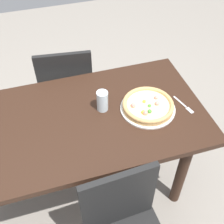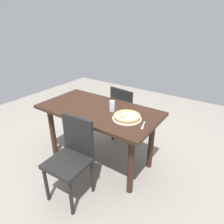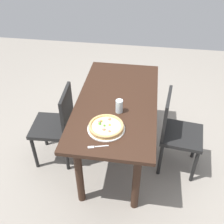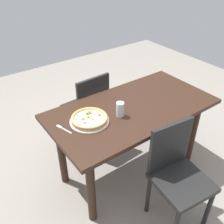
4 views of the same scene
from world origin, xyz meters
name	(u,v)px [view 1 (image 1 of 4)]	position (x,y,z in m)	size (l,w,h in m)	color
ground_plane	(84,189)	(0.00, 0.00, 0.00)	(6.00, 6.00, 0.00)	gray
dining_table	(77,133)	(0.00, 0.00, 0.65)	(1.49, 0.77, 0.77)	#331E14
chair_near	(67,88)	(-0.04, -0.60, 0.49)	(0.45, 0.45, 0.89)	black
plate	(148,108)	(-0.42, 0.04, 0.78)	(0.32, 0.32, 0.01)	white
pizza	(148,105)	(-0.42, 0.04, 0.80)	(0.30, 0.30, 0.05)	tan
fork	(185,106)	(-0.64, 0.08, 0.77)	(0.06, 0.16, 0.00)	silver
drinking_glass	(102,101)	(-0.17, -0.04, 0.83)	(0.07, 0.07, 0.13)	silver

